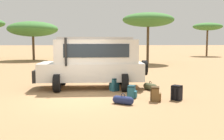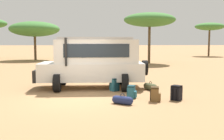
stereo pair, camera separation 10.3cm
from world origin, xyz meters
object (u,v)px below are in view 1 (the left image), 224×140
object	(u,v)px
backpack_outermost	(114,85)
duffel_bag_low_black_case	(150,87)
acacia_tree_right_mid	(148,20)
backpack_near_rear_wheel	(177,93)
duffel_bag_soft_canvas	(123,100)
backpack_beside_front_wheel	(132,92)
safari_vehicle	(94,61)
acacia_tree_centre_back	(33,29)
acacia_tree_far_right	(208,27)
backpack_cluster_center	(156,94)

from	to	relation	value
backpack_outermost	duffel_bag_low_black_case	xyz separation A→B (m)	(1.68, 0.04, -0.12)
backpack_outermost	acacia_tree_right_mid	distance (m)	16.36
backpack_near_rear_wheel	duffel_bag_low_black_case	xyz separation A→B (m)	(-0.55, 2.12, -0.12)
backpack_near_rear_wheel	duffel_bag_soft_canvas	size ratio (longest dim) A/B	0.78
backpack_outermost	acacia_tree_right_mid	size ratio (longest dim) A/B	0.11
backpack_beside_front_wheel	duffel_bag_low_black_case	size ratio (longest dim) A/B	0.65
backpack_beside_front_wheel	backpack_outermost	bearing A→B (deg)	109.10
backpack_beside_front_wheel	duffel_bag_soft_canvas	bearing A→B (deg)	-115.91
duffel_bag_soft_canvas	acacia_tree_right_mid	size ratio (longest dim) A/B	0.14
safari_vehicle	backpack_outermost	size ratio (longest dim) A/B	9.12
safari_vehicle	duffel_bag_low_black_case	bearing A→B (deg)	-16.96
backpack_outermost	backpack_near_rear_wheel	bearing A→B (deg)	-42.95
acacia_tree_centre_back	acacia_tree_far_right	size ratio (longest dim) A/B	1.15
acacia_tree_centre_back	backpack_near_rear_wheel	bearing A→B (deg)	-65.78
acacia_tree_centre_back	acacia_tree_far_right	bearing A→B (deg)	16.61
duffel_bag_soft_canvas	acacia_tree_right_mid	xyz separation A→B (m)	(4.72, 17.67, 4.31)
duffel_bag_soft_canvas	acacia_tree_far_right	distance (m)	35.58
acacia_tree_centre_back	backpack_cluster_center	bearing A→B (deg)	-67.76
acacia_tree_centre_back	duffel_bag_soft_canvas	bearing A→B (deg)	-70.80
acacia_tree_right_mid	backpack_outermost	bearing A→B (deg)	-107.68
backpack_cluster_center	acacia_tree_centre_back	distance (m)	25.14
safari_vehicle	backpack_cluster_center	bearing A→B (deg)	-53.24
backpack_near_rear_wheel	backpack_outermost	bearing A→B (deg)	137.05
backpack_beside_front_wheel	acacia_tree_right_mid	distance (m)	17.73
safari_vehicle	acacia_tree_centre_back	world-z (taller)	acacia_tree_centre_back
backpack_near_rear_wheel	acacia_tree_centre_back	size ratio (longest dim) A/B	0.10
duffel_bag_low_black_case	acacia_tree_far_right	world-z (taller)	acacia_tree_far_right
backpack_beside_front_wheel	duffel_bag_low_black_case	world-z (taller)	backpack_beside_front_wheel
backpack_beside_front_wheel	backpack_cluster_center	xyz separation A→B (m)	(0.80, -0.61, 0.02)
safari_vehicle	acacia_tree_centre_back	bearing A→B (deg)	109.65
backpack_near_rear_wheel	acacia_tree_right_mid	distance (m)	17.84
safari_vehicle	duffel_bag_low_black_case	size ratio (longest dim) A/B	6.80
acacia_tree_right_mid	backpack_cluster_center	bearing A→B (deg)	-101.24
safari_vehicle	duffel_bag_soft_canvas	xyz separation A→B (m)	(1.02, -3.43, -1.15)
acacia_tree_centre_back	acacia_tree_right_mid	distance (m)	14.10
safari_vehicle	acacia_tree_far_right	world-z (taller)	acacia_tree_far_right
safari_vehicle	backpack_outermost	distance (m)	1.61
backpack_near_rear_wheel	acacia_tree_centre_back	xyz separation A→B (m)	(-10.30, 22.89, 3.48)
backpack_cluster_center	acacia_tree_right_mid	xyz separation A→B (m)	(3.44, 17.31, 4.19)
duffel_bag_soft_canvas	safari_vehicle	bearing A→B (deg)	106.52
backpack_near_rear_wheel	acacia_tree_right_mid	size ratio (longest dim) A/B	0.11
backpack_cluster_center	backpack_near_rear_wheel	distance (m)	0.89
backpack_near_rear_wheel	acacia_tree_centre_back	world-z (taller)	acacia_tree_centre_back
acacia_tree_centre_back	safari_vehicle	bearing A→B (deg)	-70.35
acacia_tree_centre_back	acacia_tree_right_mid	xyz separation A→B (m)	(12.86, -5.73, 0.70)
acacia_tree_centre_back	acacia_tree_far_right	distance (m)	26.31
backpack_beside_front_wheel	backpack_outermost	size ratio (longest dim) A/B	0.87
backpack_outermost	acacia_tree_far_right	distance (m)	33.38
duffel_bag_soft_canvas	acacia_tree_right_mid	bearing A→B (deg)	75.05
backpack_cluster_center	acacia_tree_far_right	xyz separation A→B (m)	(15.77, 30.56, 4.30)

